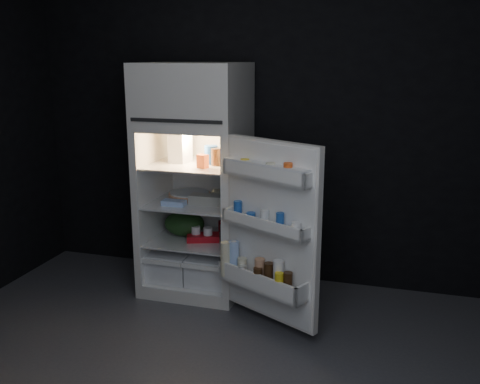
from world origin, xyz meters
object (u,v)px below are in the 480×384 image
(egg_carton, at_px, (210,200))
(milk_jug, at_px, (180,147))
(yogurt_tray, at_px, (203,237))
(refrigerator, at_px, (196,171))
(fridge_door, at_px, (268,235))

(egg_carton, bearing_deg, milk_jug, 164.55)
(milk_jug, height_order, yogurt_tray, milk_jug)
(refrigerator, distance_m, egg_carton, 0.26)
(milk_jug, relative_size, egg_carton, 0.77)
(milk_jug, height_order, egg_carton, milk_jug)
(refrigerator, relative_size, milk_jug, 7.42)
(refrigerator, bearing_deg, egg_carton, -32.34)
(fridge_door, relative_size, milk_jug, 5.08)
(milk_jug, xyz_separation_m, egg_carton, (0.26, -0.07, -0.38))
(refrigerator, height_order, fridge_door, refrigerator)
(fridge_door, bearing_deg, milk_jug, 147.63)
(yogurt_tray, bearing_deg, fridge_door, -55.41)
(fridge_door, distance_m, milk_jug, 1.08)
(yogurt_tray, bearing_deg, egg_carton, -17.65)
(refrigerator, distance_m, milk_jug, 0.23)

